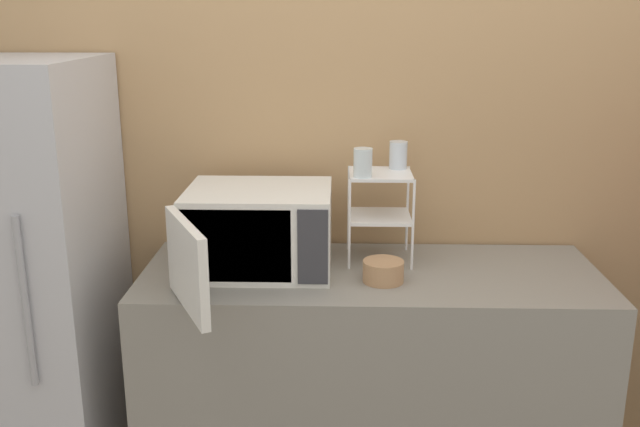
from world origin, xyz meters
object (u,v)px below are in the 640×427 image
object	(u,v)px
microwave	(256,230)
bowl	(383,271)
refrigerator	(9,287)
dish_rack	(380,198)
glass_front_left	(363,163)
glass_back_right	(398,155)

from	to	relation	value
microwave	bowl	distance (m)	0.49
bowl	refrigerator	size ratio (longest dim) A/B	0.09
microwave	dish_rack	world-z (taller)	dish_rack
microwave	glass_front_left	bearing A→B (deg)	7.37
bowl	dish_rack	bearing A→B (deg)	90.93
refrigerator	glass_back_right	bearing A→B (deg)	8.26
bowl	refrigerator	world-z (taller)	refrigerator
dish_rack	glass_back_right	bearing A→B (deg)	46.30
dish_rack	bowl	size ratio (longest dim) A/B	2.35
microwave	glass_back_right	xyz separation A→B (m)	(0.53, 0.20, 0.25)
microwave	refrigerator	xyz separation A→B (m)	(-0.94, -0.02, -0.23)
glass_back_right	refrigerator	bearing A→B (deg)	-171.74
glass_back_right	bowl	xyz separation A→B (m)	(-0.07, -0.31, -0.36)
microwave	bowl	bearing A→B (deg)	-13.94
glass_front_left	bowl	world-z (taller)	glass_front_left
microwave	refrigerator	bearing A→B (deg)	-178.98
microwave	glass_back_right	size ratio (longest dim) A/B	7.66
glass_back_right	bowl	distance (m)	0.48
dish_rack	bowl	bearing A→B (deg)	-89.07
refrigerator	dish_rack	bearing A→B (deg)	5.72
glass_front_left	glass_back_right	bearing A→B (deg)	46.37
microwave	dish_rack	bearing A→B (deg)	15.07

